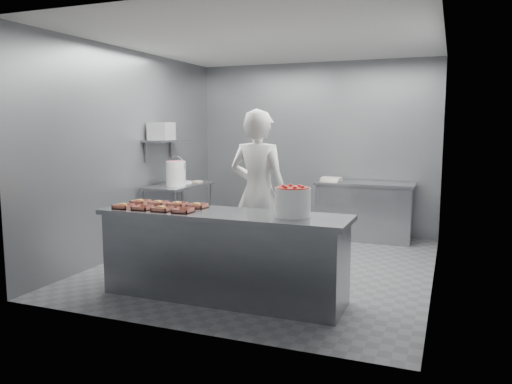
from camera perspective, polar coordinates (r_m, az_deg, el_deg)
floor at (r=6.48m, az=1.40°, el=-8.26°), size 4.50×4.50×0.00m
ceiling at (r=6.32m, az=1.49°, el=16.96°), size 4.50×4.50×0.00m
wall_back at (r=8.39m, az=6.74°, el=5.00°), size 4.00×0.04×2.80m
wall_left at (r=7.18m, az=-13.77°, el=4.41°), size 0.04×4.50×2.80m
wall_right at (r=5.87m, az=20.14°, el=3.51°), size 0.04×4.50×2.80m
service_counter at (r=5.16m, az=-3.79°, el=-7.21°), size 2.60×0.70×0.90m
prep_table at (r=7.58m, az=-8.79°, el=-1.45°), size 0.60×1.20×0.90m
back_counter at (r=7.97m, az=12.26°, el=-2.11°), size 1.50×0.60×0.90m
wall_shelf at (r=7.58m, az=-10.06°, el=5.80°), size 0.35×0.90×0.03m
tray_0 at (r=5.48m, az=-14.90°, el=-1.55°), size 0.19×0.18×0.06m
tray_1 at (r=5.34m, az=-12.80°, el=-1.75°), size 0.19×0.18×0.04m
tray_2 at (r=5.22m, az=-10.65°, el=-1.88°), size 0.19×0.18×0.06m
tray_3 at (r=5.09m, az=-8.33°, el=-2.10°), size 0.19×0.18×0.04m
tray_4 at (r=5.74m, az=-13.05°, el=-1.10°), size 0.19×0.18×0.06m
tray_5 at (r=5.60m, az=-11.02°, el=-1.24°), size 0.19×0.18×0.06m
tray_6 at (r=5.48m, az=-8.90°, el=-1.39°), size 0.19×0.18×0.06m
tray_7 at (r=5.36m, az=-6.69°, el=-1.55°), size 0.19×0.18×0.06m
worker at (r=5.84m, az=0.25°, el=-0.20°), size 0.75×0.53×1.96m
strawberry_tub at (r=4.80m, az=4.22°, el=-1.01°), size 0.35×0.35×0.29m
glaze_bucket at (r=7.35m, az=-9.15°, el=2.17°), size 0.30×0.28×0.44m
bucket_lid at (r=7.71m, az=-8.50°, el=1.11°), size 0.40×0.40×0.02m
rag at (r=7.82m, az=-6.70°, el=1.21°), size 0.15×0.13×0.02m
appliance at (r=7.43m, az=-10.76°, el=6.84°), size 0.32×0.36×0.25m
paper_stack at (r=8.00m, az=8.60°, el=1.47°), size 0.33×0.26×0.06m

